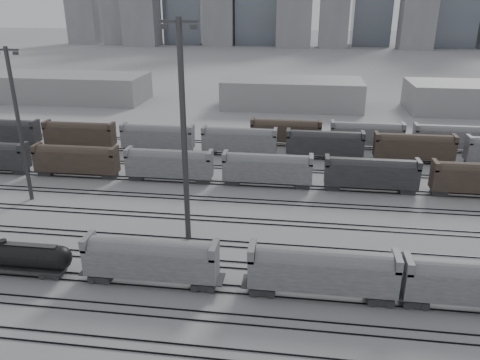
# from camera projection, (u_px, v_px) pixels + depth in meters

# --- Properties ---
(ground) EXTENTS (900.00, 900.00, 0.00)m
(ground) POSITION_uv_depth(u_px,v_px,m) (170.00, 290.00, 51.14)
(ground) COLOR #B0B1B5
(ground) RESTS_ON ground
(tracks) EXTENTS (220.00, 71.50, 0.16)m
(tracks) POSITION_uv_depth(u_px,v_px,m) (203.00, 220.00, 67.27)
(tracks) COLOR black
(tracks) RESTS_ON ground
(tank_car_b) EXTENTS (16.17, 2.70, 4.00)m
(tank_car_b) POSITION_uv_depth(u_px,v_px,m) (5.00, 255.00, 53.72)
(tank_car_b) COLOR #232326
(tank_car_b) RESTS_ON ground
(hopper_car_a) EXTENTS (14.87, 2.95, 5.32)m
(hopper_car_a) POSITION_uv_depth(u_px,v_px,m) (151.00, 258.00, 51.16)
(hopper_car_a) COLOR #232326
(hopper_car_a) RESTS_ON ground
(hopper_car_b) EXTENTS (15.49, 3.08, 5.54)m
(hopper_car_b) POSITION_uv_depth(u_px,v_px,m) (322.00, 269.00, 48.77)
(hopper_car_b) COLOR #232326
(hopper_car_b) RESTS_ON ground
(hopper_car_c) EXTENTS (14.82, 2.94, 5.30)m
(hopper_car_c) POSITION_uv_depth(u_px,v_px,m) (479.00, 282.00, 46.85)
(hopper_car_c) COLOR #232326
(hopper_car_c) RESTS_ON ground
(light_mast_b) EXTENTS (3.76, 0.60, 23.50)m
(light_mast_b) POSITION_uv_depth(u_px,v_px,m) (19.00, 123.00, 69.85)
(light_mast_b) COLOR #3A3A3C
(light_mast_b) RESTS_ON ground
(light_mast_c) EXTENTS (4.47, 0.72, 27.95)m
(light_mast_c) POSITION_uv_depth(u_px,v_px,m) (184.00, 130.00, 56.80)
(light_mast_c) COLOR #3A3A3C
(light_mast_c) RESTS_ON ground
(bg_string_near) EXTENTS (151.00, 3.00, 5.60)m
(bg_string_near) POSITION_uv_depth(u_px,v_px,m) (267.00, 170.00, 78.65)
(bg_string_near) COLOR gray
(bg_string_near) RESTS_ON ground
(bg_string_mid) EXTENTS (151.00, 3.00, 5.60)m
(bg_string_mid) POSITION_uv_depth(u_px,v_px,m) (325.00, 145.00, 92.16)
(bg_string_mid) COLOR #232326
(bg_string_mid) RESTS_ON ground
(bg_string_far) EXTENTS (66.00, 3.00, 5.60)m
(bg_string_far) POSITION_uv_depth(u_px,v_px,m) (408.00, 137.00, 97.33)
(bg_string_far) COLOR #45362C
(bg_string_far) RESTS_ON ground
(warehouse_left) EXTENTS (50.00, 18.00, 8.00)m
(warehouse_left) POSITION_uv_depth(u_px,v_px,m) (66.00, 87.00, 144.97)
(warehouse_left) COLOR gray
(warehouse_left) RESTS_ON ground
(warehouse_mid) EXTENTS (40.00, 18.00, 8.00)m
(warehouse_mid) POSITION_uv_depth(u_px,v_px,m) (292.00, 93.00, 136.12)
(warehouse_mid) COLOR gray
(warehouse_mid) RESTS_ON ground
(warehouse_right) EXTENTS (35.00, 18.00, 8.00)m
(warehouse_right) POSITION_uv_depth(u_px,v_px,m) (473.00, 98.00, 129.80)
(warehouse_right) COLOR gray
(warehouse_right) RESTS_ON ground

